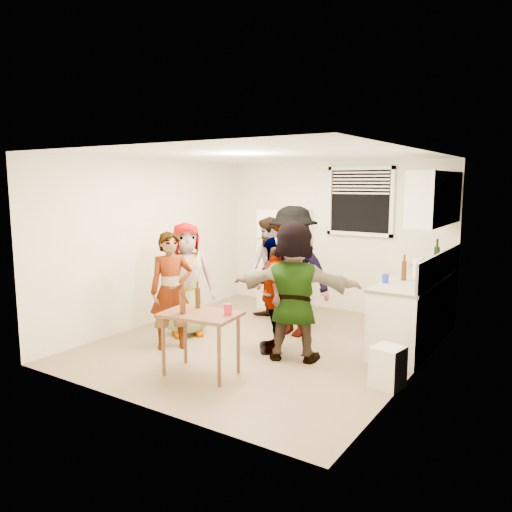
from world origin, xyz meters
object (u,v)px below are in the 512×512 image
Objects in this scene: guest_orange at (293,359)px; serving_table at (202,374)px; wine_bottle at (436,269)px; guest_back_left at (270,321)px; refrigerator at (285,259)px; guest_stripe at (173,347)px; guest_back_right at (292,334)px; kettle at (422,272)px; guest_grey at (188,334)px; blue_cup at (385,283)px; guest_black at (273,351)px; trash_bin at (388,364)px; beer_bottle_table at (183,313)px; red_cup at (228,314)px; beer_bottle_counter at (403,280)px.

serving_table is at bearing 39.30° from guest_orange.
wine_bottle is 2.60m from guest_back_left.
refrigerator is 2.81m from guest_stripe.
wine_bottle is 0.18× the size of guest_back_right.
guest_grey is at bearing -160.05° from kettle.
blue_cup is 2.88m from guest_stripe.
kettle reaches higher than guest_orange.
kettle is at bearing 106.30° from guest_black.
kettle is 0.31× the size of serving_table.
trash_bin is 0.52× the size of serving_table.
beer_bottle_table reaches higher than serving_table.
guest_back_left is at bearing 12.11° from guest_grey.
guest_back_right is at bearing -16.44° from guest_grey.
refrigerator is at bearing -178.47° from wine_bottle.
wine_bottle is at bearing 49.00° from guest_back_left.
serving_table is 0.56× the size of guest_stripe.
refrigerator is at bearing 99.95° from beer_bottle_table.
kettle is 0.15× the size of guest_orange.
guest_back_left is at bearing -156.16° from wine_bottle.
blue_cup reaches higher than trash_bin.
red_cup is at bearing -80.69° from guest_back_right.
guest_back_right is at bearing -56.07° from refrigerator.
refrigerator is at bearing 36.28° from guest_stripe.
refrigerator reaches higher than serving_table.
guest_grey is (-2.58, -0.82, -0.90)m from blue_cup.
refrigerator is 2.57m from blue_cup.
beer_bottle_counter is 1.54m from trash_bin.
guest_black is at bearing -142.32° from beer_bottle_counter.
refrigerator is 1.28m from guest_back_left.
guest_grey reaches higher than guest_orange.
red_cup is at bearing -123.51° from blue_cup.
refrigerator is 3.38m from serving_table.
guest_grey is 1.37m from guest_back_left.
kettle is 0.80× the size of wine_bottle.
kettle is at bearing -104.65° from wine_bottle.
serving_table is at bearing -93.17° from guest_grey.
beer_bottle_counter is 0.16× the size of guest_stripe.
red_cup is at bearing -122.53° from beer_bottle_counter.
kettle reaches higher than blue_cup.
guest_grey is at bearing 175.21° from trash_bin.
blue_cup is (-0.29, -1.37, 0.00)m from wine_bottle.
guest_back_right reaches higher than guest_black.
kettle is 0.14× the size of guest_back_right.
trash_bin is at bearing 23.59° from red_cup.
refrigerator is 1.06× the size of guest_grey.
beer_bottle_counter is 3.14m from guest_stripe.
beer_bottle_counter reaches higher than beer_bottle_table.
trash_bin is 2.82m from guest_stripe.
blue_cup reaches higher than guest_orange.
beer_bottle_table is 1.50m from guest_black.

